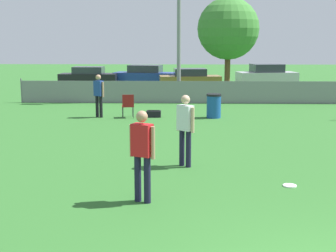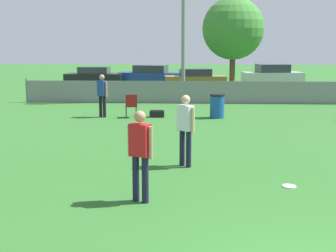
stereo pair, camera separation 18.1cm
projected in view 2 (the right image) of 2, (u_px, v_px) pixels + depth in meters
name	position (u px, v px, depth m)	size (l,w,h in m)	color
fence_backline	(229.00, 92.00, 23.04)	(20.37, 0.07, 1.21)	gray
tree_near_pole	(233.00, 29.00, 26.23)	(3.48, 3.48, 5.48)	brown
player_receiver_white	(186.00, 126.00, 11.21)	(0.43, 0.41, 1.75)	#191933
player_defender_red	(140.00, 150.00, 8.68)	(0.49, 0.36, 1.75)	#191933
spectator_in_blue	(102.00, 93.00, 18.74)	(0.46, 0.37, 1.72)	black
frisbee_disc	(289.00, 186.00, 9.76)	(0.29, 0.29, 0.03)	white
folding_chair_sideline	(131.00, 104.00, 18.63)	(0.54, 0.54, 0.95)	#333338
trash_bin	(217.00, 106.00, 18.62)	(0.60, 0.60, 0.96)	#194C99
gear_bag_sideline	(157.00, 114.00, 18.89)	(0.58, 0.32, 0.29)	black
parked_car_dark	(94.00, 76.00, 32.94)	(4.00, 1.70, 1.30)	black
parked_car_blue	(151.00, 75.00, 33.38)	(4.58, 2.39, 1.40)	black
parked_car_tan	(195.00, 79.00, 30.68)	(4.11, 2.05, 1.29)	black
parked_car_silver	(272.00, 75.00, 32.85)	(4.28, 2.39, 1.49)	black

